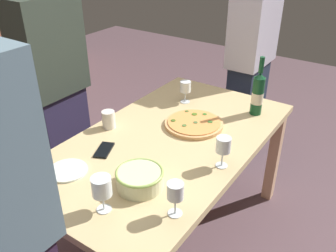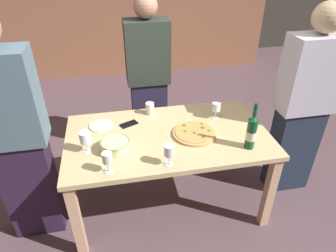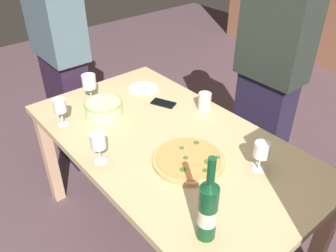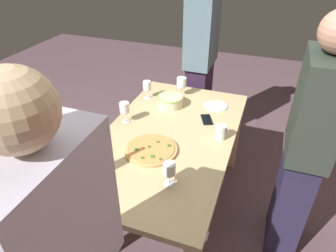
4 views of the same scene
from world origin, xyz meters
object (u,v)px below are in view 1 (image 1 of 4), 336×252
object	(u,v)px
pizza	(194,124)
serving_bowl	(140,178)
wine_glass_by_bottle	(185,88)
person_host	(251,60)
wine_bottle	(258,93)
wine_glass_far_right	(223,146)
wine_glass_near_pizza	(175,193)
wine_glass_far_left	(102,187)
cup_amber	(109,120)
person_guest_right	(54,89)
side_plate	(68,170)
dining_table	(168,152)
cell_phone	(104,150)

from	to	relation	value
pizza	serving_bowl	xyz separation A→B (m)	(-0.62, -0.09, 0.03)
wine_glass_by_bottle	person_host	bearing A→B (deg)	-11.86
wine_bottle	wine_glass_far_right	distance (m)	0.63
pizza	wine_bottle	size ratio (longest dim) A/B	0.94
wine_glass_near_pizza	wine_glass_far_left	world-z (taller)	wine_glass_far_left
wine_glass_near_pizza	wine_glass_far_right	distance (m)	0.41
wine_glass_near_pizza	wine_glass_far_right	xyz separation A→B (m)	(0.41, -0.01, 0.00)
wine_glass_near_pizza	cup_amber	bearing A→B (deg)	61.83
serving_bowl	wine_glass_near_pizza	world-z (taller)	wine_glass_near_pizza
wine_bottle	person_guest_right	world-z (taller)	person_guest_right
serving_bowl	person_host	bearing A→B (deg)	5.36
wine_glass_far_left	person_guest_right	distance (m)	1.15
pizza	wine_glass_far_left	bearing A→B (deg)	-176.13
cup_amber	wine_glass_far_left	bearing A→B (deg)	-139.31
side_plate	serving_bowl	bearing A→B (deg)	-73.30
serving_bowl	cup_amber	distance (m)	0.58
wine_bottle	wine_glass_near_pizza	xyz separation A→B (m)	(-1.03, -0.08, -0.03)
pizza	serving_bowl	world-z (taller)	serving_bowl
pizza	person_host	xyz separation A→B (m)	(0.96, 0.06, 0.10)
dining_table	side_plate	bearing A→B (deg)	156.46
serving_bowl	cell_phone	world-z (taller)	serving_bowl
wine_glass_by_bottle	cell_phone	xyz separation A→B (m)	(-0.74, 0.04, -0.10)
person_guest_right	wine_bottle	bearing A→B (deg)	24.79
wine_bottle	wine_glass_far_right	world-z (taller)	wine_bottle
person_guest_right	wine_glass_far_right	bearing A→B (deg)	-3.51
serving_bowl	cell_phone	distance (m)	0.36
cell_phone	person_host	bearing A→B (deg)	-121.26
wine_bottle	person_guest_right	distance (m)	1.31
side_plate	cell_phone	distance (m)	0.23
wine_bottle	wine_glass_far_right	bearing A→B (deg)	-172.61
pizza	wine_glass_near_pizza	xyz separation A→B (m)	(-0.68, -0.31, 0.10)
dining_table	wine_glass_far_right	distance (m)	0.42
dining_table	pizza	world-z (taller)	pizza
cup_amber	serving_bowl	bearing A→B (deg)	-123.80
wine_bottle	person_host	bearing A→B (deg)	26.32
wine_glass_by_bottle	wine_glass_far_right	xyz separation A→B (m)	(-0.51, -0.53, 0.01)
dining_table	wine_glass_by_bottle	size ratio (longest dim) A/B	10.90
wine_glass_near_pizza	side_plate	distance (m)	0.60
wine_glass_near_pizza	cup_amber	size ratio (longest dim) A/B	1.49
pizza	wine_bottle	distance (m)	0.44
pizza	wine_glass_by_bottle	size ratio (longest dim) A/B	2.35
cell_phone	wine_glass_far_right	bearing A→B (deg)	177.85
pizza	cup_amber	size ratio (longest dim) A/B	3.31
dining_table	pizza	bearing A→B (deg)	-12.15
wine_glass_near_pizza	wine_glass_far_left	bearing A→B (deg)	119.61
wine_bottle	dining_table	bearing A→B (deg)	153.14
pizza	wine_bottle	bearing A→B (deg)	-34.09
wine_glass_far_right	cup_amber	world-z (taller)	wine_glass_far_right
person_guest_right	wine_glass_far_left	bearing A→B (deg)	-32.84
cell_phone	person_guest_right	distance (m)	0.73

